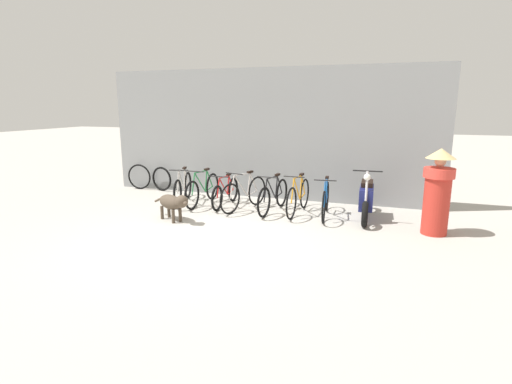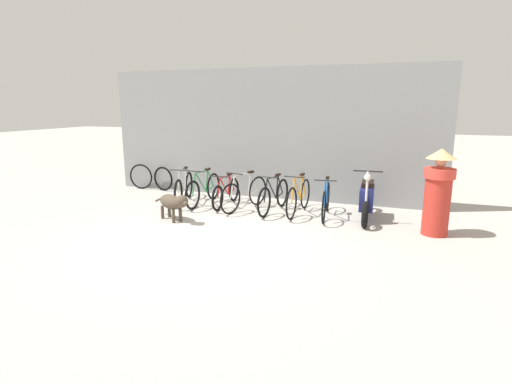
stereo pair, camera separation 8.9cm
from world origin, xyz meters
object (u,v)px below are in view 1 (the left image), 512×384
Objects in this scene: bicycle_1 at (203,190)px; bicycle_5 at (298,197)px; person_in_robes at (438,190)px; bicycle_0 at (183,188)px; bicycle_2 at (226,193)px; motorcycle at (366,199)px; spare_tire_right at (162,179)px; stray_dog at (173,203)px; bicycle_4 at (273,196)px; bicycle_6 at (326,200)px; bicycle_3 at (244,194)px; spare_tire_left at (139,177)px.

bicycle_5 reaches higher than bicycle_1.
bicycle_0 is at bearing -13.63° from person_in_robes.
motorcycle reaches higher than bicycle_2.
stray_dog is at bearing -53.74° from spare_tire_right.
bicycle_5 is 2.75m from stray_dog.
bicycle_0 is at bearing 138.63° from stray_dog.
motorcycle reaches higher than stray_dog.
bicycle_1 is 0.95× the size of motorcycle.
bicycle_0 is 0.91× the size of motorcycle.
bicycle_5 is 1.08× the size of person_in_robes.
bicycle_4 is (1.24, -0.13, 0.03)m from bicycle_2.
bicycle_1 is at bearing 73.55° from bicycle_0.
bicycle_6 is at bearing -13.56° from spare_tire_right.
bicycle_3 is 2.32× the size of spare_tire_left.
bicycle_5 is (1.81, -0.09, 0.05)m from bicycle_2.
stray_dog is 1.65× the size of spare_tire_right.
bicycle_6 is at bearing -20.55° from person_in_robes.
bicycle_4 reaches higher than stray_dog.
bicycle_3 reaches higher than bicycle_6.
bicycle_3 reaches higher than bicycle_4.
spare_tire_left reaches higher than stray_dog.
bicycle_1 is 1.10× the size of bicycle_2.
bicycle_5 is 1.54× the size of stray_dog.
bicycle_2 is at bearing -89.77° from bicycle_5.
spare_tire_right is at bearing -113.70° from bicycle_2.
bicycle_6 is at bearing 51.72° from stray_dog.
bicycle_4 is at bearing -16.57° from person_in_robes.
bicycle_3 reaches higher than bicycle_1.
bicycle_2 is at bearing 94.00° from bicycle_1.
motorcycle is 1.51m from person_in_robes.
bicycle_5 is 1.46m from motorcycle.
bicycle_4 is 2.27m from stray_dog.
bicycle_2 is 0.95× the size of bicycle_6.
bicycle_3 is 1.75m from stray_dog.
motorcycle is (0.84, 0.14, 0.06)m from bicycle_6.
bicycle_4 is at bearing -17.14° from spare_tire_right.
person_in_robes is (3.34, -0.55, 0.48)m from bicycle_4.
bicycle_0 is 4.41m from motorcycle.
bicycle_5 is 5.05m from spare_tire_left.
bicycle_0 is at bearing -97.54° from bicycle_6.
spare_tire_left is at bearing -91.31° from bicycle_3.
motorcycle is (4.41, -0.00, 0.07)m from bicycle_0.
bicycle_1 is 2.40m from bicycle_5.
bicycle_4 is 2.04m from motorcycle.
bicycle_1 is at bearing -21.93° from spare_tire_left.
spare_tire_left is at bearing -108.65° from bicycle_2.
bicycle_4 is at bearing -97.39° from bicycle_6.
spare_tire_right is at bearing -20.64° from person_in_robes.
person_in_robes reaches higher than bicycle_4.
motorcycle reaches higher than bicycle_0.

